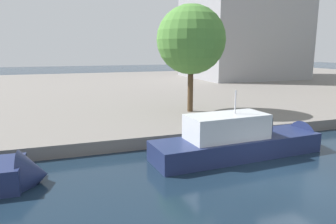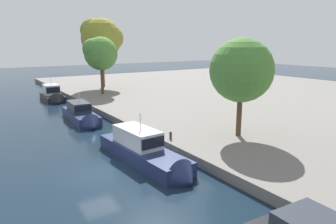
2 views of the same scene
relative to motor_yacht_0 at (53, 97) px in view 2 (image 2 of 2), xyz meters
The scene contains 8 objects.
ground_plane 31.61m from the motor_yacht_0, ahead, with size 220.00×220.00×0.00m, color #142333.
motor_yacht_0 is the anchor object (origin of this frame).
motor_yacht_1 15.93m from the motor_yacht_0, ahead, with size 9.49×2.94×4.25m.
motor_yacht_2 31.16m from the motor_yacht_0, ahead, with size 11.11×3.19×4.68m.
mooring_bollard_0 29.47m from the motor_yacht_0, ahead, with size 0.25×0.25×0.69m.
tree_1 10.23m from the motor_yacht_0, 74.65° to the left, with size 5.46×5.73×9.38m.
tree_2 15.48m from the motor_yacht_0, 117.17° to the left, with size 7.53×7.89×12.93m.
tree_4 33.51m from the motor_yacht_0, 15.74° to the left, with size 5.66×5.66×8.81m.
Camera 2 is at (19.61, -6.92, 9.10)m, focal length 32.83 mm.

